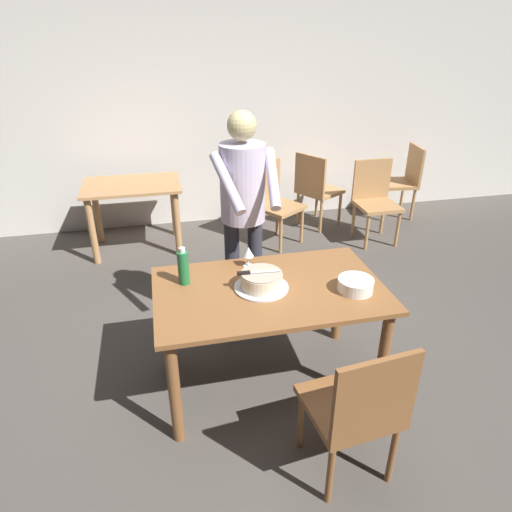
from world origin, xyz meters
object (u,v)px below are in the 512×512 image
object	(u,v)px
plate_stack	(356,285)
wine_glass_near	(248,252)
person_cutting_cake	(243,204)
water_bottle	(183,267)
background_table	(133,199)
chair_near_side	(357,408)
background_chair_0	(316,188)
cake_on_platter	(261,281)
background_chair_2	(274,200)
background_chair_1	(375,198)
cake_knife	(250,273)
main_dining_table	(269,304)
background_chair_3	(403,179)

from	to	relation	value
plate_stack	wine_glass_near	distance (m)	0.74
person_cutting_cake	water_bottle	bearing A→B (deg)	-135.52
wine_glass_near	background_table	distance (m)	2.23
water_bottle	chair_near_side	world-z (taller)	water_bottle
water_bottle	background_chair_0	size ratio (longest dim) A/B	0.28
cake_on_platter	person_cutting_cake	world-z (taller)	person_cutting_cake
person_cutting_cake	background_chair_2	size ratio (longest dim) A/B	1.91
person_cutting_cake	background_chair_1	distance (m)	2.32
person_cutting_cake	chair_near_side	bearing A→B (deg)	-78.91
cake_on_platter	background_chair_2	bearing A→B (deg)	73.03
water_bottle	background_chair_2	world-z (taller)	water_bottle
background_chair_1	background_chair_2	distance (m)	1.13
plate_stack	chair_near_side	xyz separation A→B (m)	(-0.25, -0.67, -0.30)
cake_knife	background_chair_2	distance (m)	2.35
main_dining_table	background_chair_3	xyz separation A→B (m)	(2.41, 2.62, -0.14)
chair_near_side	background_chair_2	xyz separation A→B (m)	(0.37, 3.03, 0.00)
background_table	background_chair_3	xyz separation A→B (m)	(3.29, 0.26, -0.09)
water_bottle	background_chair_1	world-z (taller)	water_bottle
background_table	water_bottle	bearing A→B (deg)	-80.35
background_chair_2	background_chair_3	distance (m)	1.83
background_chair_2	wine_glass_near	bearing A→B (deg)	-109.99
main_dining_table	person_cutting_cake	bearing A→B (deg)	92.93
person_cutting_cake	background_chair_0	world-z (taller)	person_cutting_cake
water_bottle	person_cutting_cake	size ratio (longest dim) A/B	0.15
plate_stack	background_chair_3	world-z (taller)	background_chair_3
cake_on_platter	wine_glass_near	xyz separation A→B (m)	(-0.02, 0.30, 0.05)
background_chair_2	background_chair_3	xyz separation A→B (m)	(1.78, 0.41, 0.00)
main_dining_table	cake_on_platter	size ratio (longest dim) A/B	4.21
background_table	background_chair_0	distance (m)	2.11
wine_glass_near	background_chair_3	world-z (taller)	background_chair_3
background_chair_2	background_chair_0	bearing A→B (deg)	27.69
background_chair_3	plate_stack	bearing A→B (deg)	-124.45
plate_stack	background_chair_3	size ratio (longest dim) A/B	0.24
cake_on_platter	wine_glass_near	world-z (taller)	wine_glass_near
wine_glass_near	background_chair_2	distance (m)	2.06
background_table	chair_near_side	bearing A→B (deg)	-70.33
plate_stack	person_cutting_cake	distance (m)	1.00
cake_knife	wine_glass_near	bearing A→B (deg)	80.03
water_bottle	chair_near_side	size ratio (longest dim) A/B	0.28
water_bottle	chair_near_side	bearing A→B (deg)	-52.33
cake_knife	background_chair_1	world-z (taller)	background_chair_1
water_bottle	plate_stack	bearing A→B (deg)	-17.54
cake_knife	background_chair_0	world-z (taller)	background_chair_0
cake_on_platter	background_table	xyz separation A→B (m)	(-0.83, 2.36, -0.22)
background_table	background_chair_2	xyz separation A→B (m)	(1.51, -0.15, -0.09)
plate_stack	background_chair_0	world-z (taller)	background_chair_0
background_table	cake_knife	bearing A→B (deg)	-72.05
chair_near_side	background_chair_2	world-z (taller)	same
wine_glass_near	person_cutting_cake	size ratio (longest dim) A/B	0.08
water_bottle	background_chair_3	size ratio (longest dim) A/B	0.28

